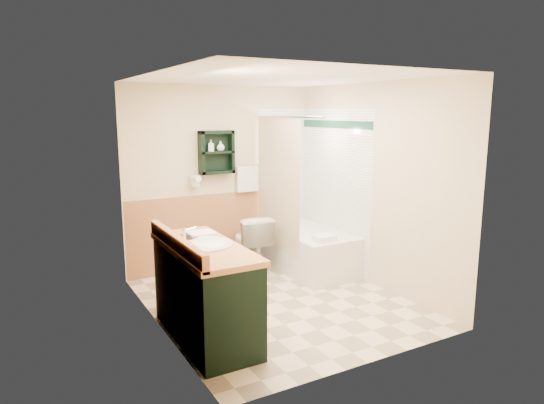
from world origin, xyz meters
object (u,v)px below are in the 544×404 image
Objects in this scene: bathtub at (306,249)px; soap_bottle_a at (211,149)px; toilet at (250,243)px; vanity_book at (177,229)px; soap_bottle_b at (221,147)px; wall_shelf at (217,152)px; vanity at (205,292)px; hair_dryer at (194,181)px.

soap_bottle_a is at bearing 153.44° from bathtub.
toilet is 3.35× the size of vanity_book.
soap_bottle_b is (1.11, 1.55, 0.62)m from vanity_book.
vanity is (-0.89, -1.81, -1.11)m from wall_shelf.
toilet reaches higher than bathtub.
soap_bottle_b is (0.35, -0.03, 0.41)m from hair_dryer.
vanity_book is at bearing -124.35° from wall_shelf.
hair_dryer is 0.55m from soap_bottle_b.
wall_shelf is at bearing 174.80° from soap_bottle_b.
soap_bottle_b is (0.13, 0.00, 0.01)m from soap_bottle_a.
hair_dryer is 1.06× the size of vanity_book.
wall_shelf is 0.37× the size of bathtub.
wall_shelf reaches higher than bathtub.
toilet is 6.05× the size of soap_bottle_b.
vanity is at bearing -85.01° from vanity_book.
vanity_book is (-1.06, -1.55, -0.55)m from wall_shelf.
soap_bottle_b is at bearing 26.21° from vanity_book.
toilet is 1.32m from soap_bottle_a.
hair_dryer is at bearing 71.99° from vanity.
vanity_book is 1.93m from soap_bottle_a.
soap_bottle_b is (-0.27, 0.28, 1.24)m from toilet.
toilet is (1.22, 1.52, -0.07)m from vanity.
vanity is (-0.59, -1.83, -0.76)m from hair_dryer.
soap_bottle_a reaches higher than vanity.
toilet is at bearing 14.32° from vanity_book.
bathtub is at bearing -29.61° from soap_bottle_b.
toilet is (-0.70, 0.27, 0.11)m from bathtub.
hair_dryer is at bearing 175.17° from soap_bottle_b.
wall_shelf reaches higher than soap_bottle_b.
vanity is at bearing -108.01° from hair_dryer.
hair_dryer is at bearing 172.31° from soap_bottle_a.
hair_dryer is (-0.30, 0.02, -0.35)m from wall_shelf.
soap_bottle_b is at bearing 0.00° from soap_bottle_a.
vanity_book is at bearing -115.74° from hair_dryer.
soap_bottle_a is at bearing 65.59° from vanity.
toilet is at bearing -26.45° from hair_dryer.
bathtub is at bearing -28.49° from wall_shelf.
vanity is at bearing 59.23° from toilet.
wall_shelf is 1.26m from toilet.
vanity_book is 1.51× the size of soap_bottle_a.
wall_shelf is 0.08m from soap_bottle_b.
soap_bottle_a is (0.98, 1.55, 0.60)m from vanity_book.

